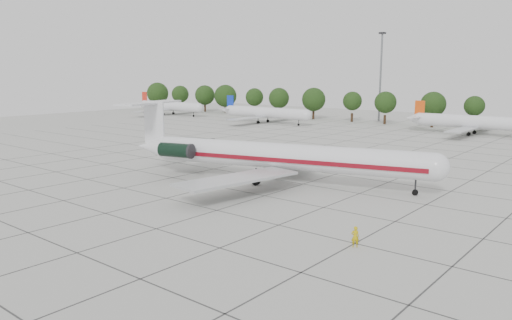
{
  "coord_description": "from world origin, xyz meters",
  "views": [
    {
      "loc": [
        34.88,
        -44.11,
        14.13
      ],
      "look_at": [
        -3.4,
        2.58,
        3.5
      ],
      "focal_mm": 35.0,
      "sensor_mm": 36.0,
      "label": 1
    }
  ],
  "objects_px": {
    "bg_airliner_b": "(265,113)",
    "main_airliner": "(269,155)",
    "bg_airliner_a": "(170,106)",
    "bg_airliner_c": "(476,122)",
    "ground_crew": "(355,237)",
    "floodlight_mast": "(381,72)"
  },
  "relations": [
    {
      "from": "bg_airliner_b",
      "to": "main_airliner",
      "type": "bearing_deg",
      "value": -51.36
    },
    {
      "from": "bg_airliner_a",
      "to": "bg_airliner_c",
      "type": "height_order",
      "value": "same"
    },
    {
      "from": "bg_airliner_c",
      "to": "ground_crew",
      "type": "bearing_deg",
      "value": -80.22
    },
    {
      "from": "bg_airliner_a",
      "to": "main_airliner",
      "type": "bearing_deg",
      "value": -34.24
    },
    {
      "from": "bg_airliner_c",
      "to": "floodlight_mast",
      "type": "distance_m",
      "value": 37.98
    },
    {
      "from": "bg_airliner_a",
      "to": "bg_airliner_c",
      "type": "relative_size",
      "value": 1.0
    },
    {
      "from": "ground_crew",
      "to": "bg_airliner_b",
      "type": "height_order",
      "value": "bg_airliner_b"
    },
    {
      "from": "bg_airliner_a",
      "to": "bg_airliner_c",
      "type": "distance_m",
      "value": 96.19
    },
    {
      "from": "ground_crew",
      "to": "bg_airliner_c",
      "type": "distance_m",
      "value": 85.01
    },
    {
      "from": "ground_crew",
      "to": "bg_airliner_c",
      "type": "relative_size",
      "value": 0.06
    },
    {
      "from": "ground_crew",
      "to": "bg_airliner_a",
      "type": "xyz_separation_m",
      "value": [
        -110.33,
        76.1,
        2.02
      ]
    },
    {
      "from": "main_airliner",
      "to": "ground_crew",
      "type": "xyz_separation_m",
      "value": [
        20.79,
        -15.16,
        -2.66
      ]
    },
    {
      "from": "floodlight_mast",
      "to": "bg_airliner_c",
      "type": "bearing_deg",
      "value": -28.07
    },
    {
      "from": "bg_airliner_a",
      "to": "floodlight_mast",
      "type": "xyz_separation_m",
      "value": [
        63.92,
        24.7,
        11.37
      ]
    },
    {
      "from": "bg_airliner_b",
      "to": "bg_airliner_a",
      "type": "bearing_deg",
      "value": 178.39
    },
    {
      "from": "main_airliner",
      "to": "bg_airliner_b",
      "type": "distance_m",
      "value": 76.52
    },
    {
      "from": "ground_crew",
      "to": "bg_airliner_b",
      "type": "relative_size",
      "value": 0.06
    },
    {
      "from": "main_airliner",
      "to": "ground_crew",
      "type": "distance_m",
      "value": 25.86
    },
    {
      "from": "ground_crew",
      "to": "bg_airliner_b",
      "type": "xyz_separation_m",
      "value": [
        -68.56,
        74.92,
        2.02
      ]
    },
    {
      "from": "ground_crew",
      "to": "bg_airliner_c",
      "type": "xyz_separation_m",
      "value": [
        -14.44,
        83.75,
        2.02
      ]
    },
    {
      "from": "ground_crew",
      "to": "floodlight_mast",
      "type": "relative_size",
      "value": 0.07
    },
    {
      "from": "bg_airliner_b",
      "to": "floodlight_mast",
      "type": "xyz_separation_m",
      "value": [
        22.14,
        25.87,
        11.37
      ]
    }
  ]
}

